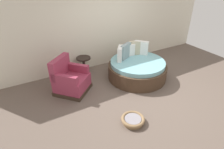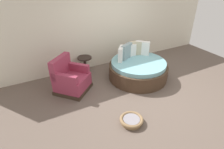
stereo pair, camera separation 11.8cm
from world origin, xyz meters
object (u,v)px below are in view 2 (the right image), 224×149
at_px(round_daybed, 138,69).
at_px(pet_basket, 131,120).
at_px(red_armchair, 71,80).
at_px(side_table, 85,60).

height_order(round_daybed, pet_basket, round_daybed).
bearing_deg(red_armchair, round_daybed, -7.81).
xyz_separation_m(round_daybed, red_armchair, (-1.98, 0.27, 0.04)).
bearing_deg(side_table, pet_basket, -89.00).
bearing_deg(red_armchair, side_table, 47.93).
relative_size(round_daybed, pet_basket, 3.41).
relative_size(red_armchair, pet_basket, 2.21).
height_order(red_armchair, side_table, red_armchair).
distance_m(red_armchair, pet_basket, 1.99).
relative_size(red_armchair, side_table, 2.17).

